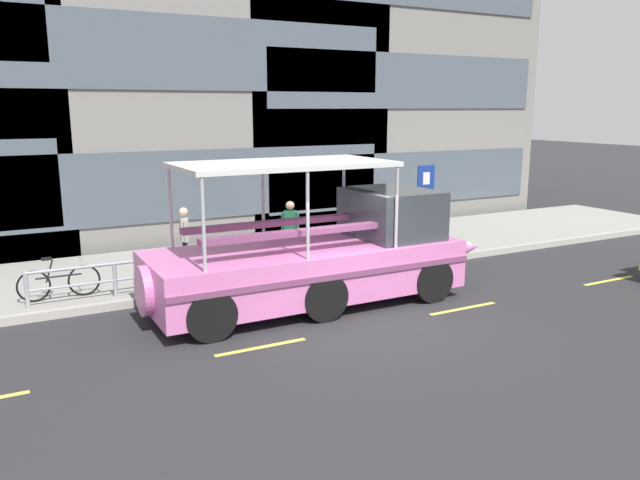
# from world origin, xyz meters

# --- Properties ---
(ground_plane) EXTENTS (120.00, 120.00, 0.00)m
(ground_plane) POSITION_xyz_m (0.00, 0.00, 0.00)
(ground_plane) COLOR #2B2B2D
(sidewalk) EXTENTS (32.00, 4.80, 0.18)m
(sidewalk) POSITION_xyz_m (0.00, 5.60, 0.09)
(sidewalk) COLOR #99968E
(sidewalk) RESTS_ON ground_plane
(curb_edge) EXTENTS (32.00, 0.18, 0.18)m
(curb_edge) POSITION_xyz_m (0.00, 3.11, 0.09)
(curb_edge) COLOR #B2ADA3
(curb_edge) RESTS_ON ground_plane
(lane_centreline) EXTENTS (25.80, 0.12, 0.01)m
(lane_centreline) POSITION_xyz_m (-0.00, -0.45, 0.00)
(lane_centreline) COLOR #DBD64C
(lane_centreline) RESTS_ON ground_plane
(curb_guardrail) EXTENTS (10.85, 0.09, 0.80)m
(curb_guardrail) POSITION_xyz_m (-0.67, 3.45, 0.72)
(curb_guardrail) COLOR #9EA0A8
(curb_guardrail) RESTS_ON sidewalk
(parking_sign) EXTENTS (0.60, 0.12, 2.50)m
(parking_sign) POSITION_xyz_m (4.80, 4.14, 1.88)
(parking_sign) COLOR #4C4F54
(parking_sign) RESTS_ON sidewalk
(leaned_bicycle) EXTENTS (1.74, 0.46, 0.96)m
(leaned_bicycle) POSITION_xyz_m (-5.37, 3.90, 0.56)
(leaned_bicycle) COLOR black
(leaned_bicycle) RESTS_ON sidewalk
(duck_tour_boat) EXTENTS (8.69, 2.63, 3.21)m
(duck_tour_boat) POSITION_xyz_m (0.00, 1.47, 1.05)
(duck_tour_boat) COLOR pink
(duck_tour_boat) RESTS_ON ground_plane
(pedestrian_near_bow) EXTENTS (0.25, 0.42, 1.54)m
(pedestrian_near_bow) POSITION_xyz_m (2.66, 4.91, 1.11)
(pedestrian_near_bow) COLOR #47423D
(pedestrian_near_bow) RESTS_ON sidewalk
(pedestrian_mid_left) EXTENTS (0.40, 0.35, 1.70)m
(pedestrian_mid_left) POSITION_xyz_m (0.51, 4.39, 1.21)
(pedestrian_mid_left) COLOR black
(pedestrian_mid_left) RESTS_ON sidewalk
(pedestrian_mid_right) EXTENTS (0.23, 0.49, 1.70)m
(pedestrian_mid_right) POSITION_xyz_m (-2.28, 4.73, 1.20)
(pedestrian_mid_right) COLOR #1E2338
(pedestrian_mid_right) RESTS_ON sidewalk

